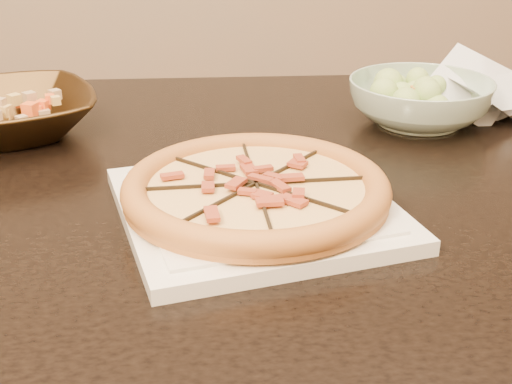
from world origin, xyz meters
TOP-DOWN VIEW (x-y plane):
  - dining_table at (-0.12, 0.01)m, footprint 1.47×0.99m
  - plate at (0.01, -0.14)m, footprint 0.36×0.36m
  - pizza at (0.01, -0.14)m, footprint 0.31×0.31m
  - bronze_bowl at (-0.33, 0.17)m, footprint 0.33×0.33m
  - mixed_dish at (-0.33, 0.17)m, footprint 0.13×0.13m
  - salad_bowl at (0.30, 0.16)m, footprint 0.27×0.27m
  - salad at (0.30, 0.15)m, footprint 0.12×0.11m
  - cling_film at (0.41, 0.19)m, footprint 0.20×0.17m

SIDE VIEW (x-z plane):
  - dining_table at x=-0.12m, z-range 0.28..1.03m
  - plate at x=0.01m, z-range 0.75..0.77m
  - cling_film at x=0.41m, z-range 0.75..0.80m
  - bronze_bowl at x=-0.33m, z-range 0.75..0.81m
  - pizza at x=0.01m, z-range 0.77..0.80m
  - salad_bowl at x=0.30m, z-range 0.75..0.82m
  - mixed_dish at x=-0.33m, z-range 0.81..0.84m
  - salad at x=0.30m, z-range 0.82..0.86m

